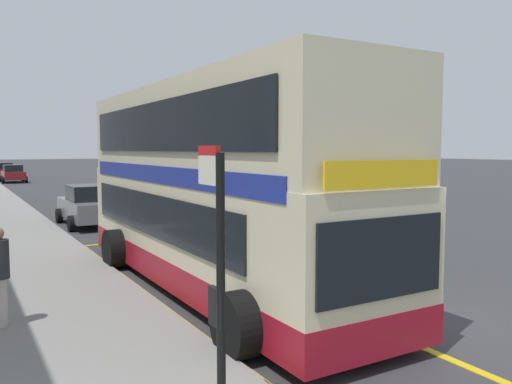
# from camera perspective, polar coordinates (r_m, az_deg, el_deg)

# --- Properties ---
(ground_plane) EXTENTS (260.00, 260.00, 0.00)m
(ground_plane) POSITION_cam_1_polar(r_m,az_deg,el_deg) (38.72, -19.47, -0.00)
(ground_plane) COLOR #333335
(double_decker_bus) EXTENTS (3.21, 10.44, 4.40)m
(double_decker_bus) POSITION_cam_1_polar(r_m,az_deg,el_deg) (11.24, -4.93, -0.23)
(double_decker_bus) COLOR beige
(double_decker_bus) RESTS_ON ground
(bus_bay_markings) EXTENTS (2.88, 13.12, 0.01)m
(bus_bay_markings) POSITION_cam_1_polar(r_m,az_deg,el_deg) (11.48, -5.11, -10.58)
(bus_bay_markings) COLOR gold
(bus_bay_markings) RESTS_ON ground
(bus_stop_sign) EXTENTS (0.09, 0.51, 2.94)m
(bus_stop_sign) POSITION_cam_1_polar(r_m,az_deg,el_deg) (5.23, -4.29, -8.54)
(bus_stop_sign) COLOR black
(bus_stop_sign) RESTS_ON pavement_near
(parked_car_maroon_far) EXTENTS (2.09, 4.20, 1.62)m
(parked_car_maroon_far) POSITION_cam_1_polar(r_m,az_deg,el_deg) (60.39, -26.15, 2.16)
(parked_car_maroon_far) COLOR maroon
(parked_car_maroon_far) RESTS_ON ground
(parked_car_grey_behind) EXTENTS (2.09, 4.20, 1.62)m
(parked_car_grey_behind) POSITION_cam_1_polar(r_m,az_deg,el_deg) (21.55, -18.00, -1.43)
(parked_car_grey_behind) COLOR slate
(parked_car_grey_behind) RESTS_ON ground
(parked_car_maroon_across) EXTENTS (2.09, 4.20, 1.62)m
(parked_car_maroon_across) POSITION_cam_1_polar(r_m,az_deg,el_deg) (51.99, -25.34, 1.85)
(parked_car_maroon_across) COLOR maroon
(parked_car_maroon_across) RESTS_ON ground
(parked_car_grey_kerbside) EXTENTS (2.09, 4.20, 1.62)m
(parked_car_grey_kerbside) POSITION_cam_1_polar(r_m,az_deg,el_deg) (23.18, 1.34, -0.77)
(parked_car_grey_kerbside) COLOR slate
(parked_car_grey_kerbside) RESTS_ON ground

